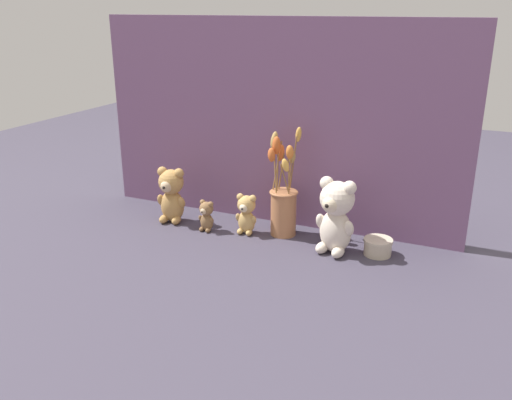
{
  "coord_description": "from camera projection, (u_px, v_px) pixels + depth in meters",
  "views": [
    {
      "loc": [
        0.65,
        -1.44,
        0.7
      ],
      "look_at": [
        0.0,
        0.02,
        0.12
      ],
      "focal_mm": 38.0,
      "sensor_mm": 36.0,
      "label": 1
    }
  ],
  "objects": [
    {
      "name": "ground_plane",
      "position": [
        253.0,
        238.0,
        1.72
      ],
      "size": [
        4.0,
        4.0,
        0.0
      ],
      "primitive_type": "plane",
      "color": "#3D3847"
    },
    {
      "name": "backdrop_wall",
      "position": [
        275.0,
        124.0,
        1.75
      ],
      "size": [
        1.24,
        0.02,
        0.67
      ],
      "color": "#704C70",
      "rests_on": "ground"
    },
    {
      "name": "teddy_bear_large",
      "position": [
        336.0,
        215.0,
        1.58
      ],
      "size": [
        0.13,
        0.12,
        0.23
      ],
      "color": "beige",
      "rests_on": "ground"
    },
    {
      "name": "teddy_bear_medium",
      "position": [
        171.0,
        194.0,
        1.82
      ],
      "size": [
        0.1,
        0.1,
        0.19
      ],
      "color": "tan",
      "rests_on": "ground"
    },
    {
      "name": "teddy_bear_small",
      "position": [
        246.0,
        213.0,
        1.74
      ],
      "size": [
        0.07,
        0.07,
        0.13
      ],
      "color": "tan",
      "rests_on": "ground"
    },
    {
      "name": "teddy_bear_tiny",
      "position": [
        206.0,
        215.0,
        1.76
      ],
      "size": [
        0.06,
        0.05,
        0.1
      ],
      "color": "olive",
      "rests_on": "ground"
    },
    {
      "name": "flower_vase",
      "position": [
        283.0,
        202.0,
        1.71
      ],
      "size": [
        0.11,
        0.11,
        0.35
      ],
      "color": "#AD7047",
      "rests_on": "ground"
    },
    {
      "name": "decorative_tin_tall",
      "position": [
        378.0,
        247.0,
        1.6
      ],
      "size": [
        0.09,
        0.09,
        0.05
      ],
      "color": "beige",
      "rests_on": "ground"
    }
  ]
}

